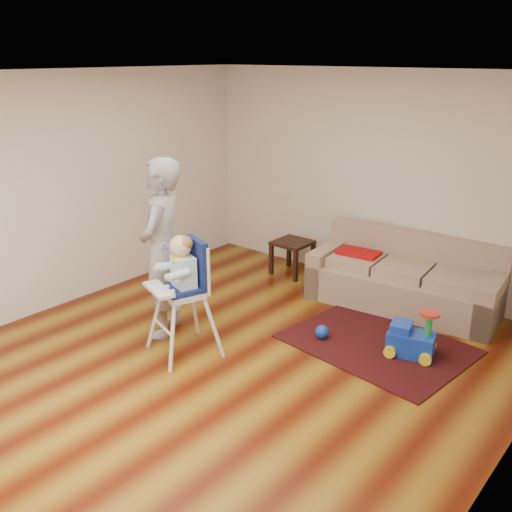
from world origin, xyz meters
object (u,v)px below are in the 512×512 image
Objects in this scene: ride_on_toy at (412,332)px; toy_ball at (322,332)px; adult at (162,249)px; high_chair at (183,297)px; sofa at (404,273)px; side_table at (292,257)px.

ride_on_toy reaches higher than toy_ball.
toy_ball is at bearing 94.98° from adult.
adult reaches higher than ride_on_toy.
sofa is at bearing 82.96° from high_chair.
side_table is at bearing 173.04° from sofa.
toy_ball is (-0.27, -1.32, -0.34)m from sofa.
toy_ball is (-0.87, -0.28, -0.17)m from ride_on_toy.
adult is at bearing 178.35° from high_chair.
ride_on_toy is at bearing -25.36° from side_table.
adult reaches higher than high_chair.
side_table is at bearing 135.65° from toy_ball.
sofa is 4.86× the size of side_table.
side_table is 0.37× the size of high_chair.
high_chair reaches higher than sofa.
ride_on_toy is (2.24, -1.06, 0.03)m from side_table.
sofa is 1.19× the size of adult.
adult is at bearing -90.75° from side_table.
toy_ball is 0.08× the size of adult.
ride_on_toy is at bearing 17.88° from toy_ball.
side_table is 0.94× the size of ride_on_toy.
adult is at bearing -146.68° from toy_ball.
high_chair is at bearing -79.59° from side_table.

